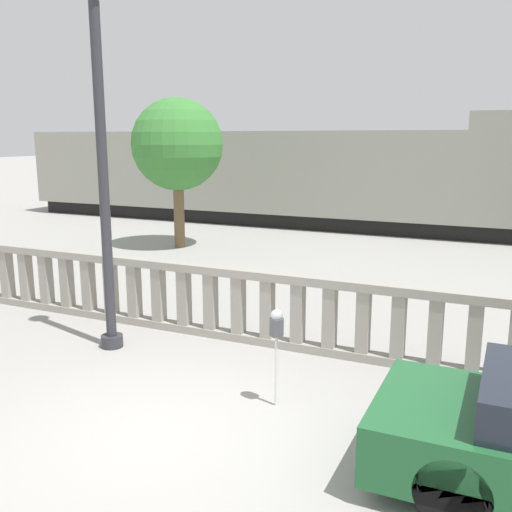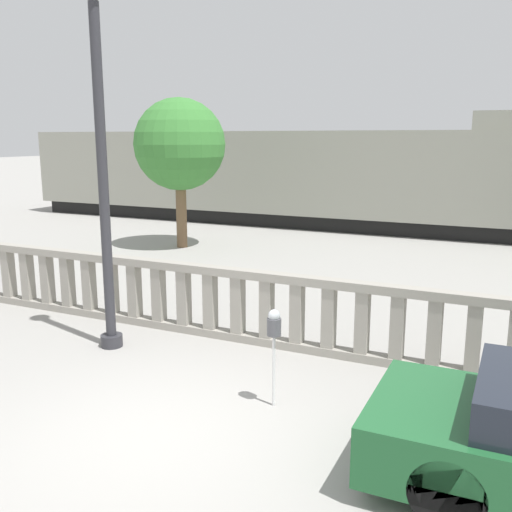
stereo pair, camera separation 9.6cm
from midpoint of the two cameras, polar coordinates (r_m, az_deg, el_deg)
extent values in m
plane|color=gray|center=(7.11, -9.84, -17.18)|extent=(160.00, 160.00, 0.00)
cube|color=gray|center=(9.68, 1.36, -8.48)|extent=(14.72, 0.24, 0.14)
cube|color=gray|center=(9.35, 1.39, -2.04)|extent=(14.72, 0.24, 0.14)
cube|color=gray|center=(12.99, -23.31, -1.62)|extent=(0.20, 0.20, 0.98)
cube|color=gray|center=(12.59, -21.68, -1.88)|extent=(0.20, 0.20, 0.98)
cube|color=gray|center=(12.21, -19.94, -2.16)|extent=(0.20, 0.20, 0.98)
cube|color=gray|center=(11.85, -18.09, -2.45)|extent=(0.20, 0.20, 0.98)
cube|color=gray|center=(11.49, -16.12, -2.76)|extent=(0.20, 0.20, 0.98)
cube|color=gray|center=(11.15, -14.03, -3.08)|extent=(0.20, 0.20, 0.98)
cube|color=gray|center=(10.83, -11.81, -3.43)|extent=(0.20, 0.20, 0.98)
cube|color=gray|center=(10.52, -9.45, -3.78)|extent=(0.20, 0.20, 0.98)
cube|color=gray|center=(10.23, -6.96, -4.15)|extent=(0.20, 0.20, 0.98)
cube|color=gray|center=(9.97, -4.32, -4.53)|extent=(0.20, 0.20, 0.98)
cube|color=gray|center=(9.72, -1.54, -4.92)|extent=(0.20, 0.20, 0.98)
cube|color=gray|center=(9.50, 1.37, -5.32)|extent=(0.20, 0.20, 0.98)
cube|color=gray|center=(9.31, 4.42, -5.72)|extent=(0.20, 0.20, 0.98)
cube|color=gray|center=(9.14, 7.60, -6.11)|extent=(0.20, 0.20, 0.98)
cube|color=gray|center=(9.01, 10.88, -6.51)|extent=(0.20, 0.20, 0.98)
cube|color=gray|center=(8.90, 14.26, -6.89)|extent=(0.20, 0.20, 0.98)
cube|color=gray|center=(8.82, 17.72, -7.25)|extent=(0.20, 0.20, 0.98)
cube|color=gray|center=(8.78, 21.23, -7.59)|extent=(0.20, 0.20, 0.98)
cylinder|color=#2D2D33|center=(9.89, -13.96, -8.20)|extent=(0.36, 0.36, 0.20)
cylinder|color=#2D2D33|center=(9.34, -14.78, 7.58)|extent=(0.16, 0.16, 5.20)
cylinder|color=silver|center=(7.48, 2.16, -11.39)|extent=(0.04, 0.04, 0.96)
cylinder|color=#4C4C51|center=(7.27, 2.20, -7.09)|extent=(0.18, 0.18, 0.22)
sphere|color=#B2B7BC|center=(7.22, 2.21, -5.96)|extent=(0.16, 0.16, 0.16)
cylinder|color=black|center=(5.73, 19.08, -21.44)|extent=(0.69, 0.18, 0.69)
cylinder|color=black|center=(7.16, 20.59, -14.47)|extent=(0.69, 0.18, 0.69)
cube|color=black|center=(23.42, 1.32, 4.05)|extent=(21.03, 2.46, 0.55)
cube|color=gray|center=(23.24, 1.34, 8.52)|extent=(21.46, 3.08, 3.11)
cube|color=black|center=(33.85, 23.12, 5.51)|extent=(19.69, 2.27, 0.55)
cube|color=navy|center=(33.73, 23.37, 8.56)|extent=(20.10, 2.84, 3.08)
cylinder|color=brown|center=(18.12, -7.32, 4.25)|extent=(0.33, 0.33, 2.15)
sphere|color=#387A33|center=(17.97, -7.50, 11.01)|extent=(2.82, 2.82, 2.82)
camera|label=1|loc=(0.05, -89.74, 0.05)|focal=40.00mm
camera|label=2|loc=(0.05, 90.26, -0.05)|focal=40.00mm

